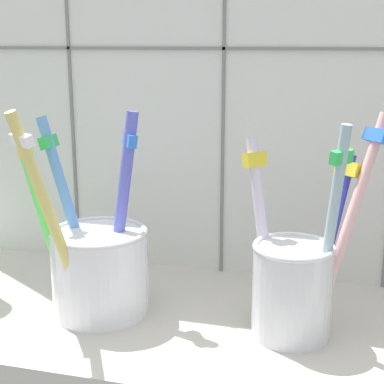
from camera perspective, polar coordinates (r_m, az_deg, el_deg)
The scene contains 4 objects.
counter_slab at distance 52.06cm, azimuth 0.26°, elevation -13.10°, with size 64.00×22.00×2.00cm, color #BCB7AD.
tile_wall_back at distance 57.89cm, azimuth 3.33°, elevation 11.89°, with size 64.00×2.20×45.00cm.
toothbrush_cup_left at distance 51.47cm, azimuth -9.22°, elevation -6.88°, with size 10.22×11.75×18.41cm.
toothbrush_cup_right at distance 47.78cm, azimuth 10.06°, elevation -8.35°, with size 11.60×8.41×17.78cm.
Camera 1 is at (11.53, -44.68, 25.12)cm, focal length 54.76 mm.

